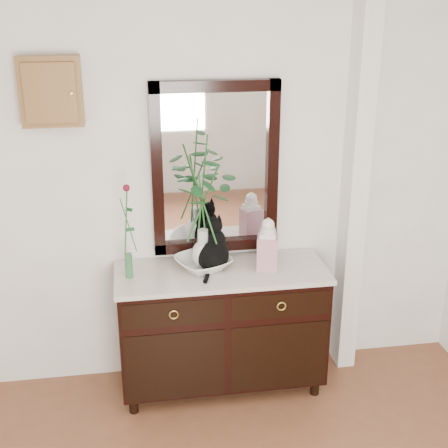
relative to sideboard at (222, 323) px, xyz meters
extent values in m
cube|color=white|center=(-0.10, 0.25, 0.88)|extent=(3.60, 0.04, 2.70)
cube|color=white|center=(0.90, 0.17, 0.88)|extent=(0.12, 0.20, 2.70)
cube|color=black|center=(0.00, 0.00, -0.01)|extent=(1.30, 0.50, 0.82)
cube|color=beige|center=(0.00, 0.00, 0.36)|extent=(1.33, 0.52, 0.03)
cube|color=black|center=(0.00, 0.24, 0.97)|extent=(0.80, 0.06, 1.10)
cube|color=white|center=(0.00, 0.25, 0.97)|extent=(0.66, 0.01, 0.96)
cube|color=brown|center=(-0.95, 0.21, 1.48)|extent=(0.35, 0.10, 0.40)
imported|color=white|center=(-0.11, 0.04, 0.42)|extent=(0.44, 0.44, 0.08)
camera|label=1|loc=(-0.55, -3.49, 2.04)|focal=50.00mm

